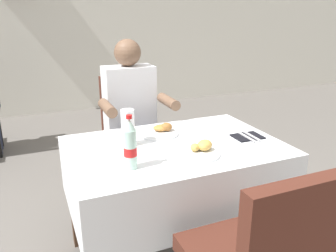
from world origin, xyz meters
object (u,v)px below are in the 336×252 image
object	(u,v)px
chair_far_diner_seat	(134,131)
napkin_cutlery_set	(248,136)
beer_glass_left	(128,127)
main_dining_table	(175,173)
cola_bottle_primary	(130,145)
seated_diner_far	(132,117)
plate_far_diner	(161,131)
plate_near_camera	(200,150)

from	to	relation	value
chair_far_diner_seat	napkin_cutlery_set	distance (m)	0.97
napkin_cutlery_set	beer_glass_left	bearing A→B (deg)	167.44
main_dining_table	napkin_cutlery_set	bearing A→B (deg)	-7.06
cola_bottle_primary	beer_glass_left	bearing A→B (deg)	75.63
main_dining_table	seated_diner_far	distance (m)	0.70
main_dining_table	plate_far_diner	xyz separation A→B (m)	(-0.01, 0.20, 0.19)
cola_bottle_primary	plate_near_camera	bearing A→B (deg)	3.77
chair_far_diner_seat	plate_near_camera	bearing A→B (deg)	-85.82
seated_diner_far	cola_bottle_primary	bearing A→B (deg)	-107.37
beer_glass_left	cola_bottle_primary	world-z (taller)	cola_bottle_primary
plate_near_camera	chair_far_diner_seat	bearing A→B (deg)	94.18
plate_far_diner	napkin_cutlery_set	bearing A→B (deg)	-29.56
main_dining_table	seated_diner_far	world-z (taller)	seated_diner_far
plate_far_diner	cola_bottle_primary	world-z (taller)	cola_bottle_primary
main_dining_table	seated_diner_far	xyz separation A→B (m)	(-0.04, 0.68, 0.15)
plate_near_camera	plate_far_diner	xyz separation A→B (m)	(-0.07, 0.36, -0.00)
main_dining_table	plate_far_diner	size ratio (longest dim) A/B	5.01
main_dining_table	chair_far_diner_seat	xyz separation A→B (m)	(-0.00, 0.79, -0.01)
plate_near_camera	seated_diner_far	bearing A→B (deg)	97.52
seated_diner_far	napkin_cutlery_set	xyz separation A→B (m)	(0.49, -0.73, 0.03)
plate_near_camera	cola_bottle_primary	bearing A→B (deg)	-176.23
cola_bottle_primary	napkin_cutlery_set	distance (m)	0.78
beer_glass_left	cola_bottle_primary	distance (m)	0.30
seated_diner_far	beer_glass_left	size ratio (longest dim) A/B	6.17
seated_diner_far	plate_near_camera	xyz separation A→B (m)	(0.11, -0.84, 0.04)
main_dining_table	cola_bottle_primary	xyz separation A→B (m)	(-0.31, -0.19, 0.29)
chair_far_diner_seat	plate_far_diner	size ratio (longest dim) A/B	4.13
beer_glass_left	napkin_cutlery_set	world-z (taller)	beer_glass_left
main_dining_table	cola_bottle_primary	world-z (taller)	cola_bottle_primary
main_dining_table	napkin_cutlery_set	size ratio (longest dim) A/B	6.17
cola_bottle_primary	napkin_cutlery_set	world-z (taller)	cola_bottle_primary
seated_diner_far	cola_bottle_primary	size ratio (longest dim) A/B	4.78
chair_far_diner_seat	napkin_cutlery_set	xyz separation A→B (m)	(0.45, -0.84, 0.18)
plate_far_diner	cola_bottle_primary	distance (m)	0.51
main_dining_table	plate_near_camera	size ratio (longest dim) A/B	5.16
plate_far_diner	cola_bottle_primary	bearing A→B (deg)	-128.24
main_dining_table	beer_glass_left	distance (m)	0.38
beer_glass_left	cola_bottle_primary	size ratio (longest dim) A/B	0.78
main_dining_table	plate_near_camera	xyz separation A→B (m)	(0.07, -0.16, 0.19)
seated_diner_far	plate_far_diner	size ratio (longest dim) A/B	5.36
chair_far_diner_seat	plate_near_camera	distance (m)	0.97
plate_far_diner	napkin_cutlery_set	distance (m)	0.52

